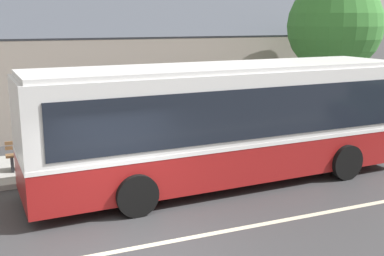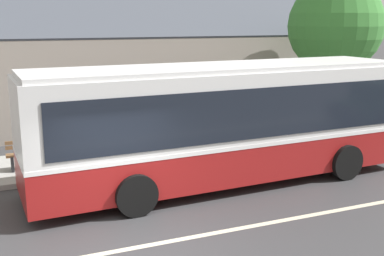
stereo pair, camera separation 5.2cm
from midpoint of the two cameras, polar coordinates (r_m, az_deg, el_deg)
name	(u,v)px [view 1 (the left image)]	position (r m, az deg, el deg)	size (l,w,h in m)	color
ground_plane	(138,248)	(9.86, -6.61, -13.91)	(300.00, 300.00, 0.00)	#38383A
sidewalk_far	(82,163)	(15.31, -13.01, -4.05)	(60.00, 3.00, 0.15)	#9E9E99
lane_divider_stripe	(138,247)	(9.86, -6.61, -13.89)	(60.00, 0.16, 0.01)	beige
community_building	(86,73)	(23.04, -12.49, 6.39)	(24.44, 9.38, 7.06)	gray
transit_bus	(224,121)	(13.03, 3.65, 0.87)	(10.74, 3.05, 3.24)	maroon
bench_down_street	(35,155)	(14.72, -18.22, -3.07)	(1.59, 0.51, 0.94)	brown
street_tree_primary	(335,27)	(20.02, 16.48, 11.46)	(3.70, 3.70, 6.02)	#4C3828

